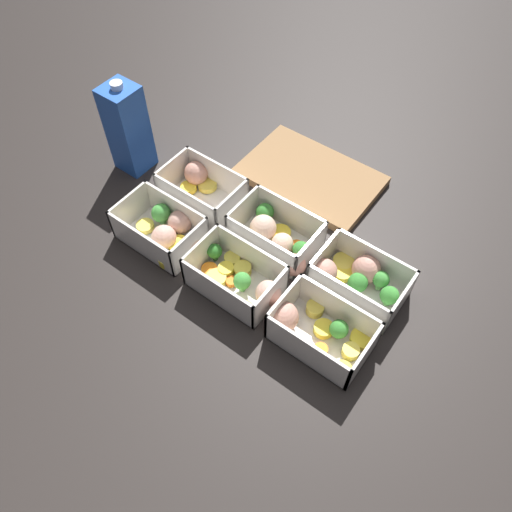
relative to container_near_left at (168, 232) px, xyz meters
name	(u,v)px	position (x,y,z in m)	size (l,w,h in m)	color
ground_plane	(256,264)	(0.17, 0.05, -0.03)	(4.00, 4.00, 0.00)	#282321
container_near_left	(168,232)	(0.00, 0.00, 0.00)	(0.18, 0.13, 0.07)	silver
container_near_center	(240,279)	(0.17, 0.00, 0.00)	(0.18, 0.11, 0.07)	silver
container_near_right	(314,329)	(0.33, -0.01, 0.00)	(0.18, 0.12, 0.07)	silver
container_far_left	(200,187)	(-0.03, 0.12, 0.00)	(0.17, 0.12, 0.07)	silver
container_far_center	(275,237)	(0.17, 0.11, 0.00)	(0.17, 0.11, 0.07)	silver
container_far_right	(356,277)	(0.33, 0.12, 0.00)	(0.17, 0.12, 0.07)	silver
juice_carton	(128,129)	(-0.20, 0.11, 0.07)	(0.07, 0.07, 0.20)	blue
cutting_board	(310,176)	(0.13, 0.30, -0.02)	(0.28, 0.18, 0.02)	olive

